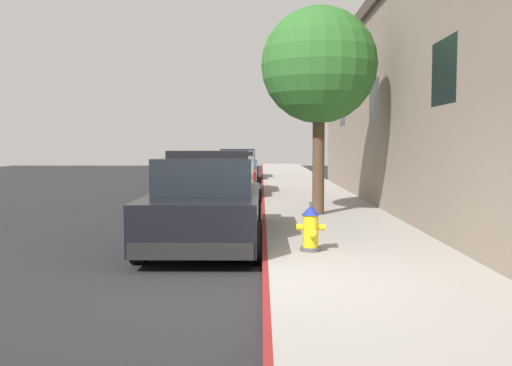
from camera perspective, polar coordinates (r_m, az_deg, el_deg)
ground_plane at (r=17.73m, az=-13.96°, el=-2.33°), size 32.56×60.00×0.20m
sidewalk_pavement at (r=17.22m, az=5.75°, el=-1.82°), size 2.94×60.00×0.16m
curb_painted_edge at (r=17.15m, az=0.72°, el=-1.82°), size 0.08×60.00×0.16m
storefront_building at (r=16.84m, az=24.21°, el=7.40°), size 7.58×21.12×5.82m
police_cruiser at (r=10.28m, az=-4.94°, el=-1.98°), size 1.94×4.84×1.68m
parked_car_silver_ahead at (r=19.58m, az=-2.64°, el=0.83°), size 1.94×4.84×1.56m
parked_car_dark_far at (r=28.10m, az=-1.78°, el=1.78°), size 1.94×4.84×1.56m
fire_hydrant at (r=8.79m, az=5.52°, el=-4.57°), size 0.44×0.40×0.76m
street_tree at (r=13.46m, az=6.37°, el=11.60°), size 2.68×2.68×4.81m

